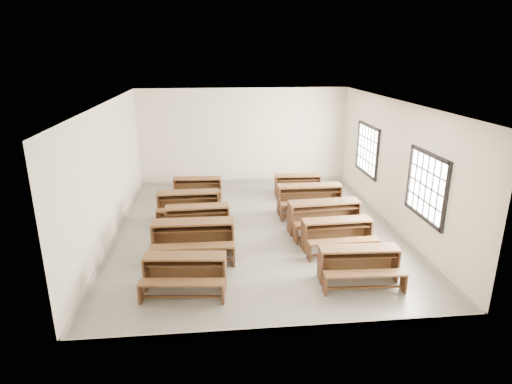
{
  "coord_description": "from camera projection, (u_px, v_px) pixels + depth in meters",
  "views": [
    {
      "loc": [
        -1.03,
        -10.03,
        4.31
      ],
      "look_at": [
        0.0,
        0.0,
        1.0
      ],
      "focal_mm": 30.0,
      "sensor_mm": 36.0,
      "label": 1
    }
  ],
  "objects": [
    {
      "name": "desk_set_9",
      "position": [
        298.0,
        183.0,
        13.45
      ],
      "size": [
        1.45,
        0.78,
        0.64
      ],
      "rotation": [
        0.0,
        0.0,
        -0.03
      ],
      "color": "brown",
      "rests_on": "ground"
    },
    {
      "name": "desk_set_2",
      "position": [
        198.0,
        218.0,
        10.57
      ],
      "size": [
        1.6,
        0.88,
        0.7
      ],
      "rotation": [
        0.0,
        0.0,
        0.04
      ],
      "color": "brown",
      "rests_on": "ground"
    },
    {
      "name": "desk_set_3",
      "position": [
        188.0,
        203.0,
        11.53
      ],
      "size": [
        1.67,
        0.89,
        0.74
      ],
      "rotation": [
        0.0,
        0.0,
        0.02
      ],
      "color": "brown",
      "rests_on": "ground"
    },
    {
      "name": "desk_set_0",
      "position": [
        185.0,
        270.0,
        8.04
      ],
      "size": [
        1.61,
        0.95,
        0.69
      ],
      "rotation": [
        0.0,
        0.0,
        -0.1
      ],
      "color": "brown",
      "rests_on": "ground"
    },
    {
      "name": "room",
      "position": [
        260.0,
        147.0,
        10.27
      ],
      "size": [
        8.5,
        8.5,
        3.2
      ],
      "color": "slate",
      "rests_on": "ground"
    },
    {
      "name": "desk_set_5",
      "position": [
        359.0,
        262.0,
        8.34
      ],
      "size": [
        1.57,
        0.87,
        0.69
      ],
      "rotation": [
        0.0,
        0.0,
        -0.05
      ],
      "color": "brown",
      "rests_on": "ground"
    },
    {
      "name": "desk_set_1",
      "position": [
        193.0,
        236.0,
        9.37
      ],
      "size": [
        1.79,
        0.95,
        0.8
      ],
      "rotation": [
        0.0,
        0.0,
        -0.01
      ],
      "color": "brown",
      "rests_on": "ground"
    },
    {
      "name": "desk_set_6",
      "position": [
        337.0,
        232.0,
        9.7
      ],
      "size": [
        1.62,
        0.89,
        0.71
      ],
      "rotation": [
        0.0,
        0.0,
        0.05
      ],
      "color": "brown",
      "rests_on": "ground"
    },
    {
      "name": "desk_set_7",
      "position": [
        325.0,
        215.0,
        10.62
      ],
      "size": [
        1.84,
        1.05,
        0.8
      ],
      "rotation": [
        0.0,
        0.0,
        0.07
      ],
      "color": "brown",
      "rests_on": "ground"
    },
    {
      "name": "desk_set_8",
      "position": [
        310.0,
        197.0,
        11.92
      ],
      "size": [
        1.78,
        0.93,
        0.8
      ],
      "rotation": [
        0.0,
        0.0,
        -0.01
      ],
      "color": "brown",
      "rests_on": "ground"
    },
    {
      "name": "desk_set_4",
      "position": [
        198.0,
        187.0,
        13.11
      ],
      "size": [
        1.49,
        0.83,
        0.65
      ],
      "rotation": [
        0.0,
        0.0,
        -0.05
      ],
      "color": "brown",
      "rests_on": "ground"
    }
  ]
}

